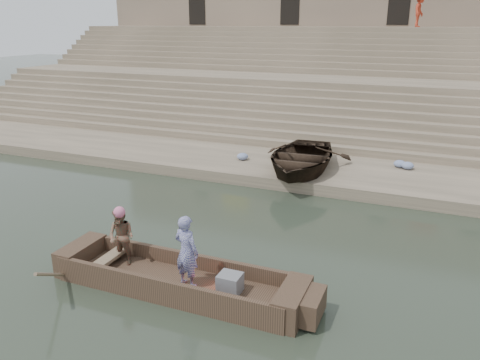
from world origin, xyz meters
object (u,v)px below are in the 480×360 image
Objects in this scene: main_rowboat at (178,285)px; beached_rowboat at (300,158)px; rowing_man at (121,237)px; pedestrian at (420,10)px; television at (229,283)px; standing_man at (187,251)px.

main_rowboat is 1.10× the size of beached_rowboat.
pedestrian is at bearing 80.16° from rowing_man.
main_rowboat is at bearing -5.39° from rowing_man.
rowing_man is (-1.50, 0.18, 0.77)m from main_rowboat.
main_rowboat is 1.70m from rowing_man.
beached_rowboat is at bearing 178.82° from pedestrian.
main_rowboat is 10.87× the size of television.
main_rowboat is 3.18× the size of standing_man.
beached_rowboat is (0.42, 8.11, 0.76)m from main_rowboat.
television is 23.79m from pedestrian.
standing_man reaches higher than main_rowboat.
main_rowboat is 8.16m from beached_rowboat.
standing_man is at bearing -177.85° from pedestrian.
beached_rowboat is at bearing -78.72° from standing_man.
main_rowboat is at bearing -178.63° from pedestrian.
pedestrian reaches higher than television.
standing_man is 0.86× the size of pedestrian.
main_rowboat is 0.95m from standing_man.
rowing_man is at bearing -106.91° from beached_rowboat.
rowing_man is 2.77m from television.
pedestrian is (1.90, 23.02, 5.69)m from television.
rowing_man is at bearing 173.02° from main_rowboat.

